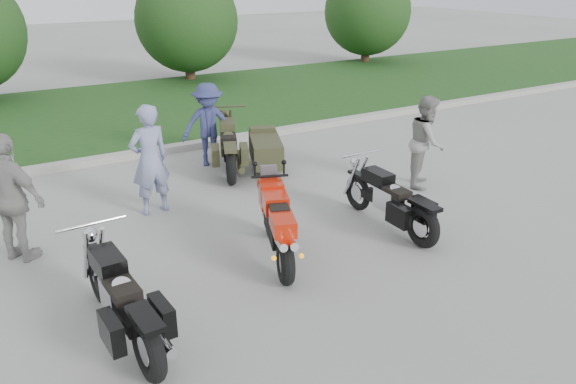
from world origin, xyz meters
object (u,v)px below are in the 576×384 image
person_stripe (150,160)px  person_back (12,199)px  sportbike_red (277,223)px  cruiser_sidecar (251,149)px  cruiser_right (393,203)px  cruiser_left (123,304)px  person_denim (209,125)px  person_grey (427,141)px

person_stripe → person_back: (-2.19, -0.66, -0.01)m
person_back → person_stripe: bearing=-112.6°
sportbike_red → cruiser_sidecar: 3.91m
cruiser_sidecar → cruiser_right: bearing=-57.3°
cruiser_left → person_denim: bearing=54.6°
cruiser_left → person_stripe: size_ratio=1.27×
cruiser_right → person_denim: (-1.28, 4.45, 0.43)m
person_back → cruiser_sidecar: bearing=-108.7°
person_stripe → person_denim: bearing=-143.6°
cruiser_right → person_stripe: size_ratio=1.20×
sportbike_red → person_back: bearing=169.8°
sportbike_red → cruiser_left: sportbike_red is taller
cruiser_left → cruiser_sidecar: size_ratio=1.02×
person_stripe → person_back: person_stripe is taller
cruiser_left → person_grey: (6.38, 1.98, 0.40)m
person_denim → person_back: 4.74m
person_grey → cruiser_sidecar: bearing=91.8°
sportbike_red → person_back: 3.76m
person_stripe → person_grey: 5.16m
person_stripe → cruiser_sidecar: bearing=-164.6°
cruiser_sidecar → person_back: (-4.63, -1.73, 0.50)m
person_stripe → person_grey: bearing=156.1°
person_grey → cruiser_left: bearing=153.1°
cruiser_left → cruiser_sidecar: cruiser_sidecar is taller
sportbike_red → person_stripe: bearing=132.3°
cruiser_right → person_stripe: 4.11m
person_stripe → person_denim: (1.84, 1.82, -0.07)m
cruiser_right → person_grey: bearing=34.4°
sportbike_red → cruiser_sidecar: bearing=89.3°
sportbike_red → person_back: (-3.22, 1.91, 0.37)m
cruiser_left → person_back: person_back is taller
cruiser_left → cruiser_sidecar: (3.85, 4.43, -0.02)m
cruiser_right → person_grey: (1.85, 1.24, 0.43)m
person_grey → sportbike_red: bearing=152.6°
cruiser_sidecar → person_stripe: (-2.44, -1.07, 0.50)m
person_denim → sportbike_red: bearing=-83.7°
sportbike_red → cruiser_left: (-2.43, -0.79, -0.10)m
cruiser_left → person_grey: size_ratio=1.38×
person_back → cruiser_right: bearing=-149.5°
cruiser_left → person_back: (-0.79, 2.70, 0.47)m
sportbike_red → cruiser_right: (2.10, -0.05, -0.13)m
cruiser_right → cruiser_sidecar: bearing=101.0°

